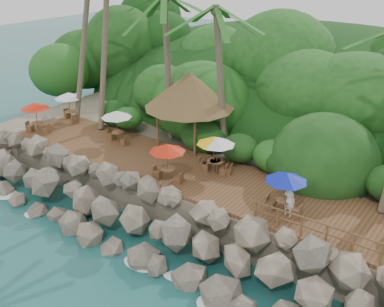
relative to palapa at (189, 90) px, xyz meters
The scene contains 11 objects.
ground 11.15m from the palapa, 74.89° to the right, with size 140.00×140.00×0.00m, color #19514F.
land_base 8.66m from the palapa, 69.96° to the left, with size 32.00×25.20×2.10m, color gray.
jungle_hill 15.63m from the palapa, 80.16° to the left, with size 44.80×28.00×15.40m, color #143811.
seawall 8.91m from the palapa, 70.96° to the right, with size 29.00×4.00×2.30m, color gray, non-canonical shape.
terrace 5.41m from the palapa, 52.13° to the right, with size 26.00×5.00×0.20m, color brown.
jungle_foliage 8.57m from the palapa, 66.85° to the left, with size 44.00×16.00×12.00m, color #143811, non-canonical shape.
foam_line 10.88m from the palapa, 74.40° to the right, with size 25.20×0.80×0.06m.
palapa is the anchor object (origin of this frame).
dining_clusters 4.50m from the palapa, 51.24° to the right, with size 25.54×5.14×2.10m.
railing 12.16m from the palapa, 27.97° to the right, with size 6.10×0.10×1.00m.
waiter 10.10m from the palapa, 26.24° to the right, with size 0.58×0.38×1.58m, color white.
Camera 1 is at (13.23, -12.45, 13.58)m, focal length 42.92 mm.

